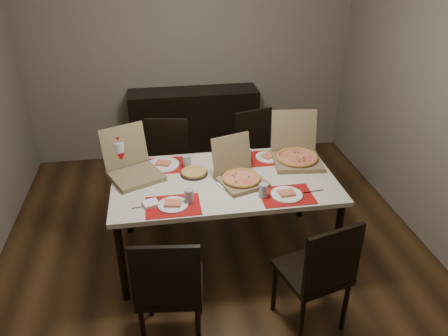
{
  "coord_description": "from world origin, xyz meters",
  "views": [
    {
      "loc": [
        -0.42,
        -3.08,
        2.52
      ],
      "look_at": [
        0.07,
        -0.04,
        0.85
      ],
      "focal_mm": 35.0,
      "sensor_mm": 36.0,
      "label": 1
    }
  ],
  "objects_px": {
    "dip_bowl": "(225,165)",
    "chair_far_right": "(258,152)",
    "sideboard": "(194,127)",
    "soda_bottle": "(119,155)",
    "pizza_box_center": "(240,175)",
    "dining_table": "(224,186)",
    "chair_far_left": "(167,163)",
    "chair_near_left": "(169,287)",
    "chair_near_right": "(319,272)"
  },
  "relations": [
    {
      "from": "sideboard",
      "to": "chair_near_left",
      "type": "distance_m",
      "value": 2.76
    },
    {
      "from": "sideboard",
      "to": "chair_near_left",
      "type": "xyz_separation_m",
      "value": [
        -0.43,
        -2.73,
        0.06
      ]
    },
    {
      "from": "dining_table",
      "to": "chair_far_right",
      "type": "xyz_separation_m",
      "value": [
        0.5,
        0.9,
        -0.17
      ]
    },
    {
      "from": "sideboard",
      "to": "chair_far_left",
      "type": "height_order",
      "value": "chair_far_left"
    },
    {
      "from": "dip_bowl",
      "to": "pizza_box_center",
      "type": "bearing_deg",
      "value": -75.32
    },
    {
      "from": "chair_far_left",
      "to": "pizza_box_center",
      "type": "height_order",
      "value": "pizza_box_center"
    },
    {
      "from": "sideboard",
      "to": "pizza_box_center",
      "type": "xyz_separation_m",
      "value": [
        0.18,
        -1.88,
        0.36
      ]
    },
    {
      "from": "chair_near_right",
      "to": "dip_bowl",
      "type": "bearing_deg",
      "value": 111.69
    },
    {
      "from": "sideboard",
      "to": "chair_far_left",
      "type": "distance_m",
      "value": 1.08
    },
    {
      "from": "chair_far_left",
      "to": "pizza_box_center",
      "type": "distance_m",
      "value": 1.08
    },
    {
      "from": "chair_far_right",
      "to": "pizza_box_center",
      "type": "height_order",
      "value": "pizza_box_center"
    },
    {
      "from": "chair_near_right",
      "to": "pizza_box_center",
      "type": "height_order",
      "value": "pizza_box_center"
    },
    {
      "from": "dining_table",
      "to": "chair_far_left",
      "type": "bearing_deg",
      "value": 118.54
    },
    {
      "from": "pizza_box_center",
      "to": "soda_bottle",
      "type": "height_order",
      "value": "pizza_box_center"
    },
    {
      "from": "soda_bottle",
      "to": "sideboard",
      "type": "bearing_deg",
      "value": 63.06
    },
    {
      "from": "chair_near_left",
      "to": "chair_far_right",
      "type": "distance_m",
      "value": 2.07
    },
    {
      "from": "soda_bottle",
      "to": "chair_near_left",
      "type": "bearing_deg",
      "value": -74.7
    },
    {
      "from": "chair_far_right",
      "to": "pizza_box_center",
      "type": "relative_size",
      "value": 2.0
    },
    {
      "from": "dining_table",
      "to": "chair_near_right",
      "type": "xyz_separation_m",
      "value": [
        0.5,
        -0.93,
        -0.17
      ]
    },
    {
      "from": "chair_near_right",
      "to": "pizza_box_center",
      "type": "distance_m",
      "value": 0.99
    },
    {
      "from": "dining_table",
      "to": "pizza_box_center",
      "type": "relative_size",
      "value": 3.87
    },
    {
      "from": "dining_table",
      "to": "chair_far_right",
      "type": "height_order",
      "value": "chair_far_right"
    },
    {
      "from": "sideboard",
      "to": "soda_bottle",
      "type": "xyz_separation_m",
      "value": [
        -0.77,
        -1.51,
        0.43
      ]
    },
    {
      "from": "dining_table",
      "to": "chair_near_right",
      "type": "distance_m",
      "value": 1.07
    },
    {
      "from": "chair_near_left",
      "to": "pizza_box_center",
      "type": "relative_size",
      "value": 2.0
    },
    {
      "from": "chair_near_left",
      "to": "chair_near_right",
      "type": "height_order",
      "value": "same"
    },
    {
      "from": "chair_near_left",
      "to": "dip_bowl",
      "type": "relative_size",
      "value": 8.69
    },
    {
      "from": "dining_table",
      "to": "chair_far_left",
      "type": "xyz_separation_m",
      "value": [
        -0.44,
        0.81,
        -0.17
      ]
    },
    {
      "from": "chair_near_left",
      "to": "dip_bowl",
      "type": "distance_m",
      "value": 1.27
    },
    {
      "from": "chair_near_left",
      "to": "chair_near_right",
      "type": "relative_size",
      "value": 1.0
    },
    {
      "from": "sideboard",
      "to": "chair_near_right",
      "type": "bearing_deg",
      "value": -78.36
    },
    {
      "from": "pizza_box_center",
      "to": "dip_bowl",
      "type": "bearing_deg",
      "value": 104.68
    },
    {
      "from": "sideboard",
      "to": "dining_table",
      "type": "bearing_deg",
      "value": -87.84
    },
    {
      "from": "chair_near_left",
      "to": "chair_far_right",
      "type": "xyz_separation_m",
      "value": [
        1.0,
        1.81,
        0.0
      ]
    },
    {
      "from": "chair_near_right",
      "to": "soda_bottle",
      "type": "xyz_separation_m",
      "value": [
        -1.33,
        1.24,
        0.37
      ]
    },
    {
      "from": "sideboard",
      "to": "chair_far_right",
      "type": "height_order",
      "value": "chair_far_right"
    },
    {
      "from": "sideboard",
      "to": "dip_bowl",
      "type": "relative_size",
      "value": 14.01
    },
    {
      "from": "chair_far_left",
      "to": "dip_bowl",
      "type": "xyz_separation_m",
      "value": [
        0.49,
        -0.6,
        0.25
      ]
    },
    {
      "from": "dining_table",
      "to": "chair_far_left",
      "type": "distance_m",
      "value": 0.94
    },
    {
      "from": "dip_bowl",
      "to": "chair_far_right",
      "type": "bearing_deg",
      "value": 56.7
    },
    {
      "from": "chair_near_right",
      "to": "pizza_box_center",
      "type": "bearing_deg",
      "value": 113.79
    },
    {
      "from": "sideboard",
      "to": "chair_near_left",
      "type": "bearing_deg",
      "value": -99.03
    },
    {
      "from": "dining_table",
      "to": "chair_near_right",
      "type": "height_order",
      "value": "chair_near_right"
    },
    {
      "from": "chair_far_left",
      "to": "dip_bowl",
      "type": "relative_size",
      "value": 8.69
    },
    {
      "from": "sideboard",
      "to": "soda_bottle",
      "type": "distance_m",
      "value": 1.75
    },
    {
      "from": "dining_table",
      "to": "soda_bottle",
      "type": "distance_m",
      "value": 0.91
    },
    {
      "from": "dining_table",
      "to": "chair_far_left",
      "type": "height_order",
      "value": "chair_far_left"
    },
    {
      "from": "chair_far_left",
      "to": "dip_bowl",
      "type": "height_order",
      "value": "chair_far_left"
    },
    {
      "from": "dining_table",
      "to": "chair_far_right",
      "type": "relative_size",
      "value": 1.94
    },
    {
      "from": "soda_bottle",
      "to": "pizza_box_center",
      "type": "bearing_deg",
      "value": -21.3
    }
  ]
}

